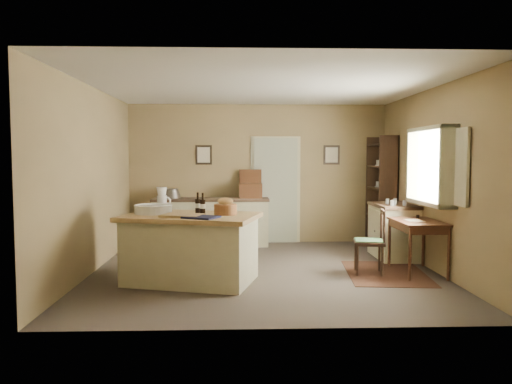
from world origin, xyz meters
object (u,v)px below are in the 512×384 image
work_island (190,246)px  desk_chair (369,242)px  shelving_unit (384,192)px  writing_desk (418,227)px  right_cabinet (393,230)px  sideboard (211,220)px

work_island → desk_chair: bearing=23.7°
desk_chair → shelving_unit: shelving_unit is taller
desk_chair → work_island: bearing=-162.0°
work_island → desk_chair: 2.55m
work_island → writing_desk: work_island is taller
desk_chair → shelving_unit: 2.46m
desk_chair → shelving_unit: (0.86, 2.23, 0.58)m
writing_desk → right_cabinet: bearing=90.0°
work_island → desk_chair: size_ratio=2.17×
writing_desk → work_island: bearing=-173.3°
writing_desk → desk_chair: (-0.71, -0.00, -0.22)m
work_island → shelving_unit: size_ratio=0.96×
writing_desk → shelving_unit: (0.15, 2.23, 0.36)m
sideboard → writing_desk: sideboard is taller
desk_chair → right_cabinet: size_ratio=0.83×
right_cabinet → sideboard: bearing=157.1°
desk_chair → right_cabinet: 1.33m
sideboard → writing_desk: 3.94m
desk_chair → sideboard: bearing=144.0°
work_island → writing_desk: bearing=21.9°
sideboard → shelving_unit: (3.25, -0.20, 0.55)m
work_island → sideboard: work_island is taller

